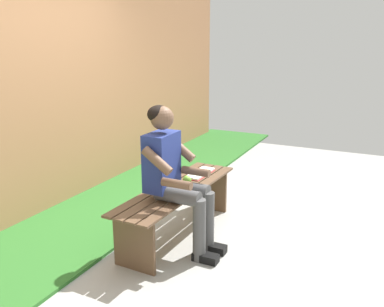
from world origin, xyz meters
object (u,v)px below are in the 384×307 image
at_px(apple, 187,180).
at_px(person_seated, 174,173).
at_px(bench_near, 178,200).
at_px(book_open, 200,173).

bearing_deg(apple, person_seated, 10.49).
xyz_separation_m(bench_near, apple, (-0.13, 0.03, 0.16)).
relative_size(bench_near, person_seated, 1.29).
bearing_deg(person_seated, bench_near, -157.27).
bearing_deg(bench_near, person_seated, 22.73).
xyz_separation_m(apple, book_open, (-0.32, -0.01, -0.03)).
bearing_deg(apple, bench_near, -14.15).
distance_m(bench_near, book_open, 0.47).
distance_m(person_seated, book_open, 0.74).
height_order(apple, book_open, apple).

